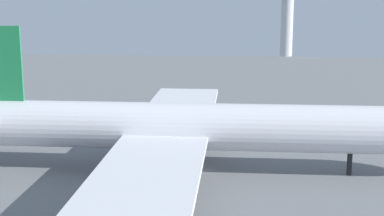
{
  "coord_description": "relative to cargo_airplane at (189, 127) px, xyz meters",
  "views": [
    {
      "loc": [
        6.0,
        -72.83,
        24.32
      ],
      "look_at": [
        0.0,
        0.0,
        9.08
      ],
      "focal_mm": 50.82,
      "sensor_mm": 36.0,
      "label": 1
    }
  ],
  "objects": [
    {
      "name": "ground_plane",
      "position": [
        0.42,
        0.0,
        -6.34
      ],
      "size": [
        295.04,
        295.04,
        0.0
      ],
      "primitive_type": "plane",
      "color": "slate"
    },
    {
      "name": "cargo_airplane",
      "position": [
        0.0,
        0.0,
        0.0
      ],
      "size": [
        73.76,
        68.87,
        20.18
      ],
      "color": "silver",
      "rests_on": "ground_plane"
    },
    {
      "name": "catering_truck",
      "position": [
        16.6,
        19.95,
        -5.08
      ],
      "size": [
        5.19,
        4.51,
        2.51
      ],
      "color": "silver",
      "rests_on": "ground_plane"
    },
    {
      "name": "control_tower",
      "position": [
        26.39,
        149.98,
        11.04
      ],
      "size": [
        9.28,
        9.28,
        28.41
      ],
      "color": "silver",
      "rests_on": "ground_plane"
    }
  ]
}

